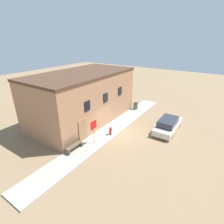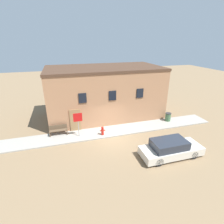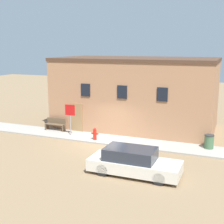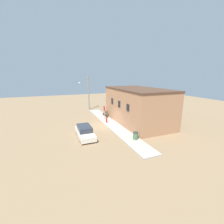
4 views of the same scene
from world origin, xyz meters
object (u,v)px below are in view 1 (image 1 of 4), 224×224
(fire_hydrant, at_px, (110,131))
(trash_bin, at_px, (136,106))
(stop_sign, at_px, (94,128))
(bench, at_px, (73,145))
(parked_car, at_px, (168,125))

(fire_hydrant, bearing_deg, trash_bin, 7.49)
(fire_hydrant, relative_size, trash_bin, 0.95)
(trash_bin, bearing_deg, stop_sign, -176.29)
(fire_hydrant, distance_m, bench, 3.96)
(bench, xyz_separation_m, trash_bin, (11.08, -0.21, -0.00))
(fire_hydrant, height_order, parked_car, parked_car)
(fire_hydrant, xyz_separation_m, stop_sign, (-2.05, 0.35, 1.15))
(bench, bearing_deg, fire_hydrant, -17.12)
(fire_hydrant, distance_m, parked_car, 5.94)
(stop_sign, bearing_deg, trash_bin, 3.71)
(bench, bearing_deg, stop_sign, -25.08)
(bench, xyz_separation_m, parked_car, (7.88, -5.46, 0.10))
(stop_sign, height_order, bench, stop_sign)
(fire_hydrant, bearing_deg, bench, 162.88)
(trash_bin, height_order, parked_car, parked_car)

